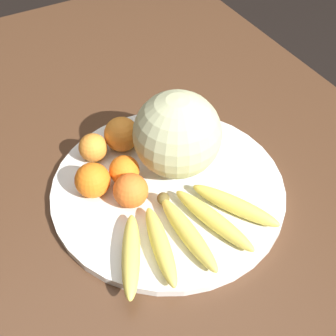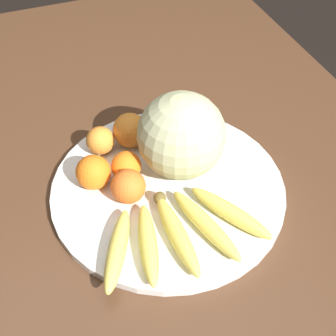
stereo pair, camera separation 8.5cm
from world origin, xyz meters
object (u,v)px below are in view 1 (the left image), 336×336
(melon, at_px, (178,135))
(orange_back_left, at_px, (123,134))
(orange_front_right, at_px, (93,148))
(orange_front_left, at_px, (93,180))
(banana_bunch, at_px, (188,230))
(orange_mid_center, at_px, (131,191))
(kitchen_table, at_px, (147,209))
(fruit_bowl, at_px, (168,189))
(orange_back_right, at_px, (124,170))

(melon, distance_m, orange_back_left, 0.13)
(orange_front_right, xyz_separation_m, orange_back_left, (0.00, -0.07, 0.01))
(orange_back_left, bearing_deg, orange_front_left, 129.87)
(banana_bunch, xyz_separation_m, orange_mid_center, (0.12, 0.05, 0.02))
(kitchen_table, bearing_deg, orange_back_left, -1.83)
(orange_mid_center, xyz_separation_m, orange_back_left, (0.14, -0.05, 0.00))
(banana_bunch, relative_size, orange_back_left, 4.45)
(kitchen_table, distance_m, fruit_bowl, 0.10)
(kitchen_table, distance_m, melon, 0.19)
(orange_front_left, relative_size, orange_front_right, 1.16)
(banana_bunch, height_order, orange_mid_center, orange_mid_center)
(melon, relative_size, orange_mid_center, 2.60)
(orange_back_right, bearing_deg, melon, -97.88)
(fruit_bowl, height_order, orange_back_left, orange_back_left)
(melon, height_order, orange_front_left, melon)
(fruit_bowl, distance_m, banana_bunch, 0.12)
(orange_front_left, bearing_deg, banana_bunch, -149.38)
(orange_mid_center, bearing_deg, fruit_bowl, -88.75)
(orange_front_left, distance_m, orange_mid_center, 0.08)
(orange_front_right, bearing_deg, orange_back_left, -89.26)
(fruit_bowl, distance_m, orange_front_right, 0.17)
(fruit_bowl, distance_m, orange_front_left, 0.15)
(banana_bunch, relative_size, orange_front_left, 4.77)
(orange_front_right, xyz_separation_m, orange_back_right, (-0.09, -0.03, 0.00))
(melon, height_order, orange_front_right, melon)
(kitchen_table, distance_m, banana_bunch, 0.19)
(fruit_bowl, height_order, orange_mid_center, orange_mid_center)
(kitchen_table, xyz_separation_m, banana_bunch, (-0.16, -0.00, 0.11))
(orange_front_right, distance_m, orange_back_left, 0.07)
(melon, height_order, orange_back_left, melon)
(orange_front_left, height_order, orange_back_left, orange_back_left)
(banana_bunch, height_order, orange_back_left, orange_back_left)
(melon, relative_size, orange_back_right, 2.90)
(fruit_bowl, xyz_separation_m, orange_front_left, (0.05, 0.13, 0.04))
(orange_back_right, bearing_deg, orange_mid_center, 166.83)
(fruit_bowl, bearing_deg, orange_front_left, 67.06)
(kitchen_table, xyz_separation_m, melon, (-0.00, -0.07, 0.18))
(orange_front_right, bearing_deg, kitchen_table, -147.65)
(melon, xyz_separation_m, orange_front_right, (0.10, 0.13, -0.06))
(kitchen_table, distance_m, orange_back_right, 0.13)
(melon, relative_size, orange_front_right, 2.93)
(orange_mid_center, height_order, orange_back_left, orange_back_left)
(kitchen_table, xyz_separation_m, orange_mid_center, (-0.04, 0.05, 0.13))
(orange_front_left, bearing_deg, fruit_bowl, -112.94)
(kitchen_table, bearing_deg, melon, -90.99)
(orange_mid_center, bearing_deg, banana_bunch, -156.14)
(orange_front_left, xyz_separation_m, orange_back_right, (-0.00, -0.06, -0.00))
(melon, xyz_separation_m, orange_back_left, (0.10, 0.07, -0.05))
(banana_bunch, distance_m, orange_back_left, 0.26)
(kitchen_table, distance_m, orange_front_right, 0.17)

